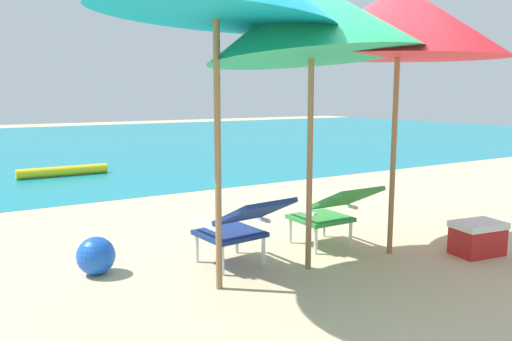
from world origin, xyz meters
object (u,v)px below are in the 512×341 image
at_px(lounge_chair_right, 332,209).
at_px(beach_ball, 96,256).
at_px(beach_umbrella_center, 312,20).
at_px(beach_umbrella_right, 399,22).
at_px(swim_buoy, 63,171).
at_px(lounge_chair_left, 241,224).
at_px(cooler_box, 478,238).

bearing_deg(lounge_chair_right, beach_ball, 166.75).
height_order(beach_umbrella_center, beach_umbrella_right, beach_umbrella_right).
relative_size(swim_buoy, beach_ball, 4.93).
distance_m(beach_umbrella_right, beach_ball, 3.36).
height_order(beach_umbrella_center, beach_ball, beach_umbrella_center).
distance_m(swim_buoy, beach_ball, 5.56).
bearing_deg(swim_buoy, lounge_chair_left, -86.38).
relative_size(lounge_chair_right, beach_umbrella_right, 0.35).
distance_m(lounge_chair_right, beach_umbrella_right, 1.84).
relative_size(beach_ball, cooler_box, 0.63).
distance_m(beach_umbrella_center, beach_umbrella_right, 0.94).
xyz_separation_m(swim_buoy, lounge_chair_right, (1.41, -6.01, 0.31)).
height_order(beach_ball, cooler_box, beach_ball).
height_order(lounge_chair_left, beach_umbrella_center, beach_umbrella_center).
distance_m(beach_umbrella_center, beach_ball, 2.67).
bearing_deg(swim_buoy, beach_umbrella_right, -74.09).
height_order(beach_umbrella_right, beach_ball, beach_umbrella_right).
height_order(swim_buoy, beach_umbrella_center, beach_umbrella_center).
relative_size(lounge_chair_right, cooler_box, 1.70).
xyz_separation_m(swim_buoy, beach_umbrella_right, (1.82, -6.39, 2.06)).
relative_size(beach_umbrella_center, cooler_box, 4.92).
relative_size(swim_buoy, cooler_box, 3.11).
height_order(swim_buoy, lounge_chair_left, lounge_chair_left).
height_order(lounge_chair_right, cooler_box, lounge_chair_right).
bearing_deg(lounge_chair_left, beach_ball, 154.95).
relative_size(swim_buoy, lounge_chair_right, 1.83).
distance_m(swim_buoy, lounge_chair_right, 6.18).
xyz_separation_m(beach_umbrella_center, cooler_box, (1.62, -0.52, -1.95)).
bearing_deg(cooler_box, beach_umbrella_right, 145.61).
relative_size(lounge_chair_left, cooler_box, 1.80).
distance_m(lounge_chair_left, beach_umbrella_center, 1.81).
height_order(lounge_chair_left, cooler_box, lounge_chair_left).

